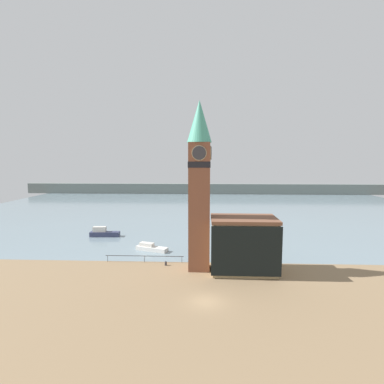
# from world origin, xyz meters

# --- Properties ---
(ground_plane) EXTENTS (160.00, 160.00, 0.00)m
(ground_plane) POSITION_xyz_m (0.00, 0.00, 0.00)
(ground_plane) COLOR #846B4C
(water) EXTENTS (160.00, 120.00, 0.00)m
(water) POSITION_xyz_m (0.00, 73.87, -0.00)
(water) COLOR gray
(water) RESTS_ON ground_plane
(far_shoreline) EXTENTS (180.00, 3.00, 5.00)m
(far_shoreline) POSITION_xyz_m (0.00, 113.87, 2.50)
(far_shoreline) COLOR slate
(far_shoreline) RESTS_ON water
(pier_railing) EXTENTS (13.24, 0.08, 1.09)m
(pier_railing) POSITION_xyz_m (-10.33, 13.62, 0.97)
(pier_railing) COLOR #333338
(pier_railing) RESTS_ON ground_plane
(clock_tower) EXTENTS (3.74, 3.74, 26.10)m
(clock_tower) POSITION_xyz_m (-1.08, 10.99, 13.88)
(clock_tower) COLOR brown
(clock_tower) RESTS_ON ground_plane
(pier_building) EXTENTS (10.09, 6.85, 8.41)m
(pier_building) POSITION_xyz_m (5.76, 10.25, 4.23)
(pier_building) COLOR tan
(pier_building) RESTS_ON ground_plane
(boat_near) EXTENTS (6.39, 3.67, 1.42)m
(boat_near) POSITION_xyz_m (-10.42, 20.02, 0.53)
(boat_near) COLOR silver
(boat_near) RESTS_ON water
(boat_far) EXTENTS (6.58, 1.86, 2.22)m
(boat_far) POSITION_xyz_m (-22.88, 29.90, 0.81)
(boat_far) COLOR #333856
(boat_far) RESTS_ON water
(mooring_bollard_near) EXTENTS (0.37, 0.37, 0.71)m
(mooring_bollard_near) POSITION_xyz_m (-6.55, 12.21, 0.37)
(mooring_bollard_near) COLOR #2D2D33
(mooring_bollard_near) RESTS_ON ground_plane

